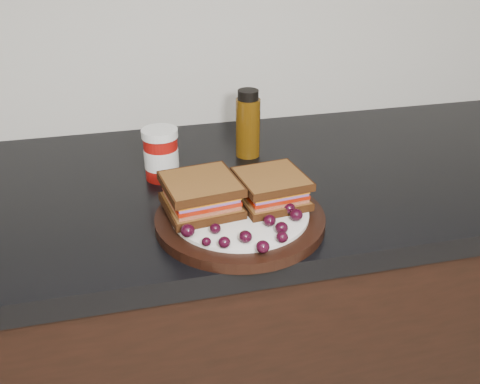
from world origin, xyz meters
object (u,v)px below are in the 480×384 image
at_px(sandwich_left, 201,195).
at_px(oil_bottle, 248,123).
at_px(condiment_jar, 161,154).
at_px(plate, 240,219).

bearing_deg(sandwich_left, oil_bottle, 52.27).
bearing_deg(condiment_jar, plate, -62.53).
xyz_separation_m(sandwich_left, oil_bottle, (0.14, 0.25, 0.02)).
relative_size(sandwich_left, oil_bottle, 0.83).
bearing_deg(plate, oil_bottle, 72.99).
height_order(sandwich_left, condiment_jar, condiment_jar).
xyz_separation_m(plate, condiment_jar, (-0.11, 0.20, 0.04)).
bearing_deg(sandwich_left, plate, -29.01).
distance_m(sandwich_left, oil_bottle, 0.28).
height_order(condiment_jar, oil_bottle, oil_bottle).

